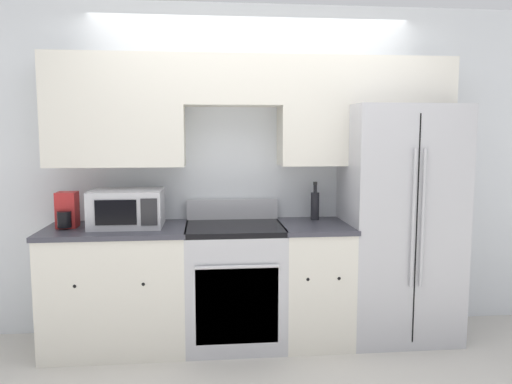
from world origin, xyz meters
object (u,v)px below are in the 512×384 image
object	(u,v)px
oven_range	(235,283)
microwave	(127,208)
bottle	(315,205)
refrigerator	(396,221)

from	to	relation	value
oven_range	microwave	bearing A→B (deg)	176.71
bottle	microwave	bearing A→B (deg)	-174.30
microwave	bottle	world-z (taller)	bottle
oven_range	refrigerator	distance (m)	1.36
refrigerator	bottle	world-z (taller)	refrigerator
oven_range	bottle	bearing A→B (deg)	16.14
refrigerator	bottle	distance (m)	0.65
oven_range	bottle	xyz separation A→B (m)	(0.66, 0.19, 0.57)
refrigerator	bottle	xyz separation A→B (m)	(-0.63, 0.12, 0.12)
oven_range	microwave	xyz separation A→B (m)	(-0.79, 0.05, 0.58)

